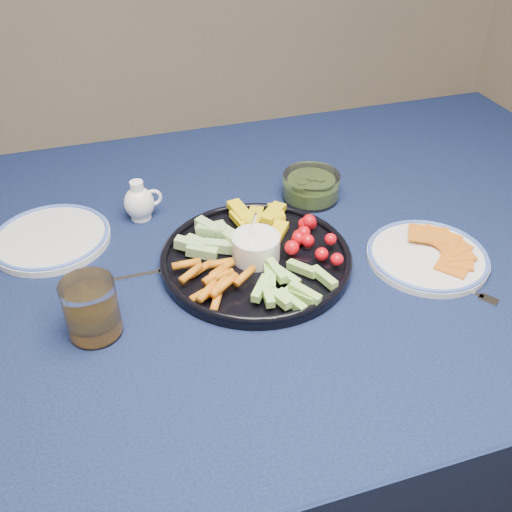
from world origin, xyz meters
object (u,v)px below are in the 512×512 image
object	(u,v)px
creamer_pitcher	(140,202)
cheese_plate	(428,255)
crudite_platter	(255,255)
dining_table	(272,274)
pickle_bowl	(311,188)
juice_tumbler	(92,312)
side_plate_extra	(51,238)

from	to	relation	value
creamer_pitcher	cheese_plate	bearing A→B (deg)	-31.75
crudite_platter	cheese_plate	world-z (taller)	crudite_platter
dining_table	crudite_platter	xyz separation A→B (m)	(-0.06, -0.06, 0.11)
pickle_bowl	juice_tumbler	distance (m)	0.55
crudite_platter	cheese_plate	size ratio (longest dim) A/B	1.57
crudite_platter	side_plate_extra	xyz separation A→B (m)	(-0.35, 0.18, -0.01)
dining_table	side_plate_extra	distance (m)	0.44
creamer_pitcher	juice_tumbler	world-z (taller)	juice_tumbler
pickle_bowl	juice_tumbler	size ratio (longest dim) A/B	1.22
dining_table	crudite_platter	bearing A→B (deg)	-131.65
dining_table	pickle_bowl	distance (m)	0.21
pickle_bowl	cheese_plate	distance (m)	0.30
juice_tumbler	cheese_plate	bearing A→B (deg)	0.75
crudite_platter	cheese_plate	bearing A→B (deg)	-15.10
pickle_bowl	crudite_platter	bearing A→B (deg)	-134.85
crudite_platter	side_plate_extra	bearing A→B (deg)	152.49
juice_tumbler	side_plate_extra	xyz separation A→B (m)	(-0.06, 0.28, -0.03)
crudite_platter	side_plate_extra	world-z (taller)	crudite_platter
juice_tumbler	side_plate_extra	size ratio (longest dim) A/B	0.45
pickle_bowl	juice_tumbler	world-z (taller)	juice_tumbler
dining_table	cheese_plate	xyz separation A→B (m)	(0.25, -0.15, 0.10)
dining_table	creamer_pitcher	distance (m)	0.30
dining_table	cheese_plate	bearing A→B (deg)	-30.40
juice_tumbler	side_plate_extra	world-z (taller)	juice_tumbler
cheese_plate	juice_tumbler	world-z (taller)	juice_tumbler
dining_table	pickle_bowl	size ratio (longest dim) A/B	13.70
pickle_bowl	dining_table	bearing A→B (deg)	-136.43
creamer_pitcher	side_plate_extra	size ratio (longest dim) A/B	0.38
dining_table	pickle_bowl	world-z (taller)	pickle_bowl
cheese_plate	juice_tumbler	bearing A→B (deg)	-179.25
crudite_platter	creamer_pitcher	world-z (taller)	crudite_platter
creamer_pitcher	pickle_bowl	distance (m)	0.36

